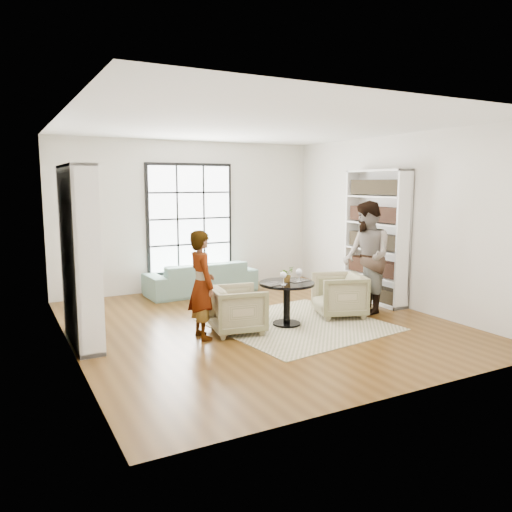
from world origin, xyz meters
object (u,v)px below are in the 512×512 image
wine_glass_left (284,275)px  wine_glass_right (299,272)px  person_right (367,257)px  armchair_right (339,295)px  flower_centerpiece (287,274)px  armchair_left (238,310)px  sofa (201,278)px  person_left (202,285)px  pedestal_table (287,294)px

wine_glass_left → wine_glass_right: bearing=14.1°
person_right → wine_glass_right: size_ratio=9.05×
armchair_right → person_right: 0.80m
person_right → flower_centerpiece: size_ratio=7.98×
armchair_left → wine_glass_left: bearing=-94.7°
armchair_right → wine_glass_right: 0.99m
sofa → flower_centerpiece: size_ratio=9.17×
wine_glass_left → armchair_left: bearing=165.9°
armchair_left → person_left: size_ratio=0.49×
pedestal_table → sofa: 2.74m
wine_glass_left → flower_centerpiece: flower_centerpiece is taller
armchair_left → armchair_right: size_ratio=0.97×
pedestal_table → armchair_left: 0.84m
person_left → armchair_left: bearing=-89.3°
sofa → wine_glass_left: wine_glass_left is taller
wine_glass_right → armchair_left: bearing=175.0°
person_right → wine_glass_right: (-1.41, -0.12, -0.12)m
flower_centerpiece → wine_glass_left: bearing=-132.3°
armchair_left → flower_centerpiece: size_ratio=3.19×
armchair_left → person_right: size_ratio=0.40×
person_right → wine_glass_left: person_right is taller
sofa → flower_centerpiece: bearing=95.0°
person_left → armchair_right: bearing=-88.5°
person_left → flower_centerpiece: size_ratio=6.48×
flower_centerpiece → wine_glass_right: bearing=-29.3°
person_left → flower_centerpiece: (1.38, 0.01, 0.03)m
armchair_left → pedestal_table: bearing=-82.0°
flower_centerpiece → person_right: bearing=1.0°
sofa → person_right: 3.34m
pedestal_table → wine_glass_right: 0.38m
wine_glass_left → flower_centerpiece: bearing=47.7°
armchair_left → flower_centerpiece: 0.95m
wine_glass_right → armchair_right: bearing=8.1°
sofa → armchair_right: 2.99m
sofa → wine_glass_right: (0.50, -2.79, 0.51)m
person_left → wine_glass_right: person_left is taller
pedestal_table → sofa: bearing=96.8°
person_right → flower_centerpiece: (-1.58, -0.03, -0.15)m
armchair_left → person_right: person_right is taller
person_right → flower_centerpiece: 1.58m
armchair_right → person_left: person_left is taller
armchair_left → wine_glass_left: (0.67, -0.17, 0.47)m
wine_glass_right → pedestal_table: bearing=159.1°
wine_glass_right → person_left: bearing=176.8°
person_right → wine_glass_left: size_ratio=9.40×
wine_glass_left → person_right: bearing=6.7°
person_left → wine_glass_left: person_left is taller
sofa → person_left: size_ratio=1.41×
armchair_right → wine_glass_left: (-1.18, -0.20, 0.46)m
pedestal_table → person_right: person_right is taller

